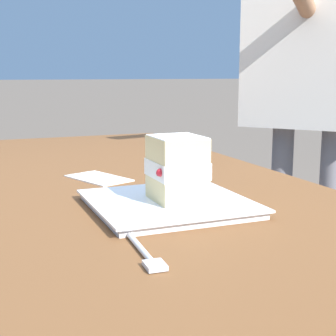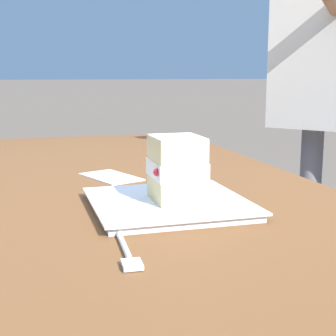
# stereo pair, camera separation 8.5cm
# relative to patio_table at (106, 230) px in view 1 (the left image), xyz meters

# --- Properties ---
(patio_table) EXTENTS (1.68, 0.83, 0.75)m
(patio_table) POSITION_rel_patio_table_xyz_m (0.00, 0.00, 0.00)
(patio_table) COLOR brown
(patio_table) RESTS_ON ground
(dessert_plate) EXTENTS (0.26, 0.26, 0.02)m
(dessert_plate) POSITION_rel_patio_table_xyz_m (-0.21, -0.05, 0.10)
(dessert_plate) COLOR white
(dessert_plate) RESTS_ON patio_table
(cake_slice) EXTENTS (0.09, 0.09, 0.11)m
(cake_slice) POSITION_rel_patio_table_xyz_m (-0.22, -0.07, 0.16)
(cake_slice) COLOR #EAD18C
(cake_slice) RESTS_ON dessert_plate
(dessert_fork) EXTENTS (0.17, 0.03, 0.01)m
(dessert_fork) POSITION_rel_patio_table_xyz_m (-0.40, 0.06, 0.10)
(dessert_fork) COLOR silver
(dessert_fork) RESTS_ON patio_table
(paper_napkin) EXTENTS (0.17, 0.13, 0.00)m
(paper_napkin) POSITION_rel_patio_table_xyz_m (0.07, -0.01, 0.10)
(paper_napkin) COLOR silver
(paper_napkin) RESTS_ON patio_table
(diner_person) EXTENTS (0.53, 0.58, 1.57)m
(diner_person) POSITION_rel_patio_table_xyz_m (0.40, -0.80, 0.40)
(diner_person) COLOR slate
(diner_person) RESTS_ON ground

